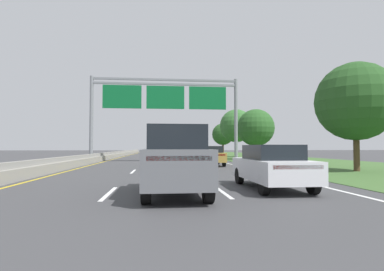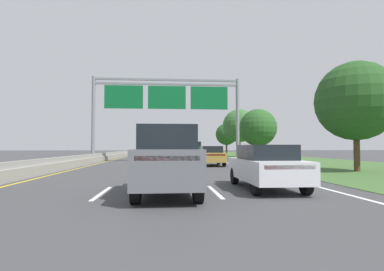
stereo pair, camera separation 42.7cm
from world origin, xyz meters
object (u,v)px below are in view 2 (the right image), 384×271
Objects in this scene: car_gold_right_lane_sedan at (211,155)px; car_white_right_lane_sedan at (266,166)px; roadside_tree_distant at (226,134)px; pickup_truck_darkgreen at (194,150)px; car_grey_centre_lane_suv at (167,160)px; roadside_tree_near at (356,101)px; overhead_sign_gantry at (167,101)px; roadside_tree_far at (239,126)px; roadside_tree_mid at (258,128)px.

car_white_right_lane_sedan is at bearing -178.83° from car_gold_right_lane_sedan.
car_white_right_lane_sedan is 0.70× the size of roadside_tree_distant.
pickup_truck_darkgreen is 1.15× the size of car_grey_centre_lane_suv.
car_white_right_lane_sedan is at bearing -138.72° from roadside_tree_near.
overhead_sign_gantry is 2.09× the size of roadside_tree_far.
overhead_sign_gantry is 32.59m from roadside_tree_distant.
roadside_tree_near reaches higher than roadside_tree_distant.
roadside_tree_near reaches higher than car_white_right_lane_sedan.
overhead_sign_gantry is 21.61m from car_white_right_lane_sedan.
overhead_sign_gantry reaches higher than roadside_tree_mid.
car_white_right_lane_sedan is 0.66× the size of roadside_tree_near.
pickup_truck_darkgreen is 29.90m from car_grey_centre_lane_suv.
car_gold_right_lane_sedan and car_white_right_lane_sedan have the same top height.
roadside_tree_distant reaches higher than roadside_tree_mid.
roadside_tree_mid reaches higher than car_grey_centre_lane_suv.
overhead_sign_gantry reaches higher than roadside_tree_near.
roadside_tree_mid is at bearing -93.02° from roadside_tree_distant.
pickup_truck_darkgreen is at bearing 151.85° from roadside_tree_mid.
car_gold_right_lane_sedan is 38.05m from roadside_tree_distant.
car_grey_centre_lane_suv is at bearing -90.16° from overhead_sign_gantry.
roadside_tree_far reaches higher than car_grey_centre_lane_suv.
roadside_tree_far is 1.15× the size of roadside_tree_distant.
car_gold_right_lane_sedan is (3.57, -6.75, -5.33)m from overhead_sign_gantry.
pickup_truck_darkgreen is (3.55, 7.99, -5.07)m from overhead_sign_gantry.
pickup_truck_darkgreen is 23.26m from roadside_tree_near.
overhead_sign_gantry is 3.20× the size of car_grey_centre_lane_suv.
overhead_sign_gantry reaches higher than car_grey_centre_lane_suv.
roadside_tree_distant is (8.59, 22.19, 3.01)m from pickup_truck_darkgreen.
pickup_truck_darkgreen is 0.81× the size of roadside_tree_near.
roadside_tree_distant is at bearing -9.61° from car_white_right_lane_sedan.
car_white_right_lane_sedan is at bearing -102.06° from roadside_tree_far.
roadside_tree_near is (7.98, 7.00, 3.48)m from car_white_right_lane_sedan.
roadside_tree_distant is at bearing 86.98° from roadside_tree_mid.
car_grey_centre_lane_suv is at bearing -112.74° from roadside_tree_mid.
roadside_tree_mid is at bearing -16.31° from car_white_right_lane_sedan.
car_grey_centre_lane_suv is 0.70× the size of roadside_tree_near.
overhead_sign_gantry is 2.24× the size of roadside_tree_near.
roadside_tree_mid is at bearing -117.36° from pickup_truck_darkgreen.
roadside_tree_near is (11.46, -13.64, -1.85)m from overhead_sign_gantry.
roadside_tree_far reaches higher than roadside_tree_distant.
car_gold_right_lane_sedan is at bearing 138.89° from roadside_tree_near.
roadside_tree_mid is at bearing 21.01° from overhead_sign_gantry.
car_gold_right_lane_sedan is at bearing -179.14° from pickup_truck_darkgreen.
roadside_tree_far is at bearing -94.22° from roadside_tree_distant.
roadside_tree_far is at bearing 52.68° from overhead_sign_gantry.
car_white_right_lane_sedan is 36.03m from roadside_tree_far.
pickup_truck_darkgreen is 23.98m from roadside_tree_distant.
car_gold_right_lane_sedan is 0.74× the size of roadside_tree_mid.
car_grey_centre_lane_suv reaches higher than car_gold_right_lane_sedan.
car_gold_right_lane_sedan is at bearing -62.15° from overhead_sign_gantry.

